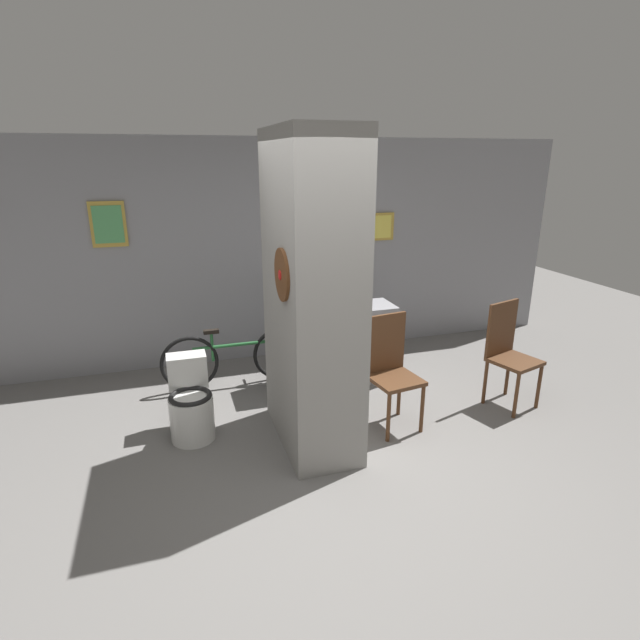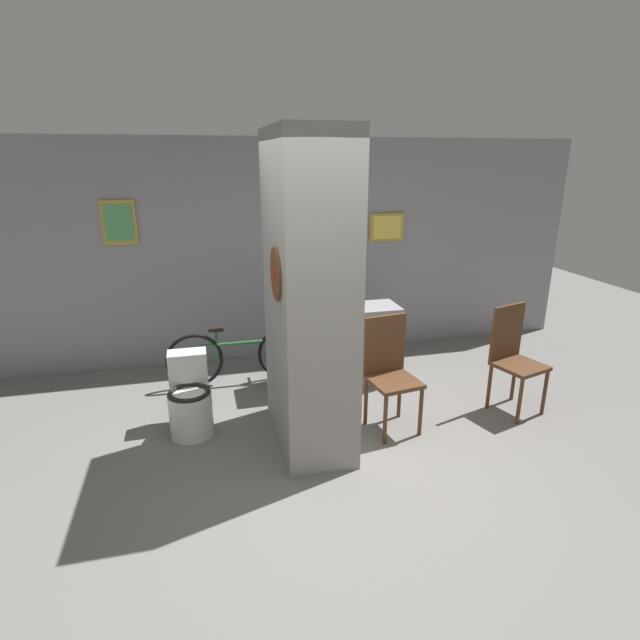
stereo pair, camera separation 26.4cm
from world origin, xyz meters
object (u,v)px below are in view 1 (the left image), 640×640
(bicycle, at_px, (236,357))
(bottle_tall, at_px, (320,298))
(chair_by_doorway, at_px, (508,350))
(toilet, at_px, (191,405))
(chair_near_pillar, at_px, (391,367))

(bicycle, height_order, bottle_tall, bottle_tall)
(chair_by_doorway, distance_m, bicycle, 2.81)
(toilet, bearing_deg, chair_by_doorway, -5.64)
(chair_near_pillar, distance_m, bottle_tall, 1.19)
(chair_by_doorway, xyz_separation_m, bicycle, (-2.51, 1.24, -0.25))
(toilet, height_order, chair_near_pillar, chair_near_pillar)
(toilet, bearing_deg, bicycle, 59.99)
(chair_near_pillar, distance_m, chair_by_doorway, 1.29)
(chair_near_pillar, xyz_separation_m, bicycle, (-1.22, 1.27, -0.25))
(chair_near_pillar, xyz_separation_m, bottle_tall, (-0.33, 1.08, 0.39))
(bicycle, bearing_deg, bottle_tall, -11.96)
(chair_by_doorway, bearing_deg, bicycle, 137.20)
(toilet, xyz_separation_m, chair_by_doorway, (3.05, -0.30, 0.27))
(chair_near_pillar, distance_m, bicycle, 1.78)
(toilet, bearing_deg, bottle_tall, 27.55)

